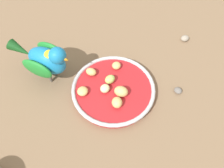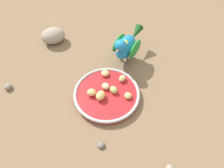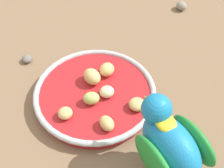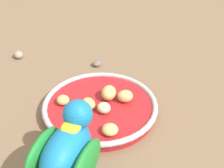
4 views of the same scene
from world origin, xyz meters
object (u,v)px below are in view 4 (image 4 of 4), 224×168
object	(u,v)px
feeding_bowl	(100,107)
apple_piece_6	(74,123)
pebble_1	(18,55)
apple_piece_4	(89,104)
apple_piece_5	(63,100)
pebble_2	(97,64)
apple_piece_2	(110,130)
parrot	(65,153)
apple_piece_1	(104,108)
apple_piece_0	(109,93)
apple_piece_3	(125,96)

from	to	relation	value
feeding_bowl	apple_piece_6	bearing A→B (deg)	-111.34
feeding_bowl	pebble_1	world-z (taller)	feeding_bowl
apple_piece_6	apple_piece_4	bearing A→B (deg)	80.17
apple_piece_5	pebble_2	xyz separation A→B (m)	(0.02, 0.19, -0.02)
apple_piece_2	apple_piece_5	xyz separation A→B (m)	(-0.11, 0.06, 0.00)
apple_piece_6	apple_piece_2	bearing A→B (deg)	-0.21
apple_piece_4	apple_piece_5	distance (m)	0.05
apple_piece_4	apple_piece_5	bearing A→B (deg)	177.01
apple_piece_2	pebble_2	xyz separation A→B (m)	(-0.09, 0.25, -0.02)
apple_piece_4	parrot	bearing A→B (deg)	-83.82
apple_piece_1	apple_piece_0	bearing A→B (deg)	91.48
apple_piece_1	apple_piece_5	world-z (taller)	apple_piece_1
apple_piece_3	parrot	size ratio (longest dim) A/B	0.16
apple_piece_3	apple_piece_2	bearing A→B (deg)	-94.80
apple_piece_6	apple_piece_5	bearing A→B (deg)	125.13
apple_piece_5	apple_piece_2	bearing A→B (deg)	-29.30
apple_piece_1	apple_piece_2	world-z (taller)	apple_piece_1
apple_piece_2	apple_piece_3	bearing A→B (deg)	85.20
apple_piece_6	pebble_1	bearing A→B (deg)	134.08
apple_piece_5	pebble_1	size ratio (longest dim) A/B	0.96
apple_piece_1	apple_piece_2	distance (m)	0.06
apple_piece_0	pebble_1	distance (m)	0.32
apple_piece_5	apple_piece_6	size ratio (longest dim) A/B	0.84
apple_piece_1	feeding_bowl	bearing A→B (deg)	123.32
apple_piece_3	apple_piece_4	distance (m)	0.08
feeding_bowl	apple_piece_2	size ratio (longest dim) A/B	7.82
apple_piece_4	apple_piece_1	bearing A→B (deg)	-7.60
parrot	pebble_1	xyz separation A→B (m)	(-0.27, 0.36, -0.07)
apple_piece_1	apple_piece_4	bearing A→B (deg)	172.40
apple_piece_1	apple_piece_6	size ratio (longest dim) A/B	0.88
feeding_bowl	apple_piece_5	xyz separation A→B (m)	(-0.07, -0.01, 0.02)
apple_piece_1	apple_piece_3	bearing A→B (deg)	52.50
apple_piece_3	apple_piece_5	size ratio (longest dim) A/B	1.22
feeding_bowl	apple_piece_5	distance (m)	0.08
apple_piece_6	pebble_2	xyz separation A→B (m)	(-0.03, 0.25, -0.02)
apple_piece_0	parrot	world-z (taller)	parrot
apple_piece_4	parrot	size ratio (longest dim) A/B	0.15
pebble_1	apple_piece_3	bearing A→B (deg)	-24.78
apple_piece_1	pebble_2	bearing A→B (deg)	109.18
pebble_2	feeding_bowl	bearing A→B (deg)	-72.66
apple_piece_0	pebble_1	size ratio (longest dim) A/B	1.40
feeding_bowl	parrot	size ratio (longest dim) A/B	1.18
feeding_bowl	apple_piece_2	world-z (taller)	apple_piece_2
feeding_bowl	pebble_1	distance (m)	0.32
apple_piece_3	parrot	xyz separation A→B (m)	(-0.05, -0.22, 0.05)
apple_piece_0	apple_piece_1	distance (m)	0.05
apple_piece_1	apple_piece_4	world-z (taller)	apple_piece_4
feeding_bowl	apple_piece_1	distance (m)	0.03
apple_piece_3	apple_piece_6	xyz separation A→B (m)	(-0.08, -0.10, -0.00)
feeding_bowl	apple_piece_0	size ratio (longest dim) A/B	6.15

